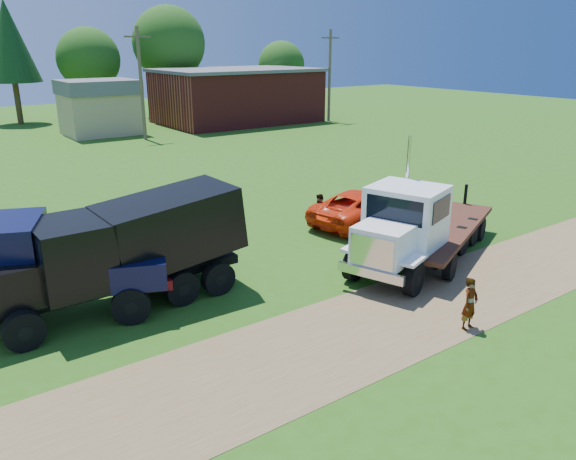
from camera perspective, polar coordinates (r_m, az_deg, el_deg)
ground at (r=17.52m, az=12.11°, el=-8.16°), size 140.00×140.00×0.00m
dirt_track at (r=17.52m, az=12.11°, el=-8.14°), size 120.00×4.20×0.01m
white_semi_tractor at (r=19.98m, az=12.00°, el=0.12°), size 7.77×4.68×4.62m
black_dump_truck at (r=17.67m, az=-16.07°, el=-1.59°), size 7.94×2.52×3.43m
navy_truck at (r=17.84m, az=-24.56°, el=-3.54°), size 7.10×4.75×3.04m
orange_pickup at (r=25.28m, az=7.64°, el=2.31°), size 5.85×3.48×1.53m
flatbed_trailer at (r=22.24m, az=15.25°, el=-0.27°), size 7.85×5.17×1.94m
spectator_a at (r=16.70m, az=18.00°, el=-7.15°), size 0.59×0.42×1.54m
spectator_b at (r=24.45m, az=3.18°, el=1.91°), size 0.94×0.89×1.54m
brick_building at (r=58.71m, az=-5.22°, el=13.46°), size 15.40×10.40×5.30m
tan_shed at (r=52.99m, az=-18.60°, el=11.80°), size 6.20×5.40×4.70m
utility_poles at (r=48.77m, az=-14.70°, el=14.36°), size 42.20×0.28×9.00m
tree_row at (r=60.84m, az=-25.97°, el=16.11°), size 56.71×14.94×11.72m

